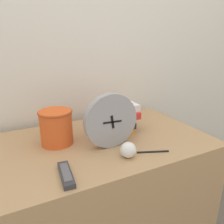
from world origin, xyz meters
TOP-DOWN VIEW (x-y plane):
  - wall_back at (0.00, 0.74)m, footprint 6.00×0.04m
  - desk at (0.00, 0.33)m, footprint 1.12×0.67m
  - desk_clock at (0.03, 0.25)m, footprint 0.26×0.04m
  - book_stack at (0.13, 0.40)m, footprint 0.25×0.21m
  - basket at (-0.19, 0.40)m, footprint 0.16×0.16m
  - tv_remote at (-0.23, 0.10)m, footprint 0.06×0.17m
  - crumpled_paper_ball at (0.05, 0.13)m, footprint 0.07×0.07m
  - pen at (0.17, 0.11)m, footprint 0.14×0.06m

SIDE VIEW (x-z plane):
  - desk at x=0.00m, z-range 0.00..0.70m
  - pen at x=0.17m, z-range 0.70..0.71m
  - tv_remote at x=-0.23m, z-range 0.70..0.72m
  - crumpled_paper_ball at x=0.05m, z-range 0.70..0.77m
  - book_stack at x=0.13m, z-range 0.70..0.86m
  - basket at x=-0.19m, z-range 0.71..0.88m
  - desk_clock at x=0.03m, z-range 0.70..0.96m
  - wall_back at x=0.00m, z-range 0.00..2.40m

